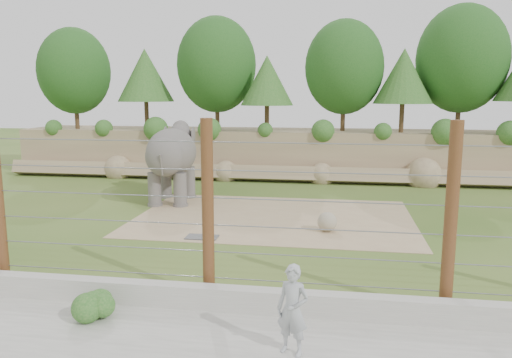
# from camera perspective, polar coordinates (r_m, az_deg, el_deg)

# --- Properties ---
(ground) EXTENTS (90.00, 90.00, 0.00)m
(ground) POSITION_cam_1_polar(r_m,az_deg,el_deg) (15.58, -1.19, -7.05)
(ground) COLOR #35571B
(ground) RESTS_ON ground
(back_embankment) EXTENTS (30.00, 5.52, 8.77)m
(back_embankment) POSITION_cam_1_polar(r_m,az_deg,el_deg) (27.44, 4.84, 8.60)
(back_embankment) COLOR #876E54
(back_embankment) RESTS_ON ground
(dirt_patch) EXTENTS (10.00, 7.00, 0.02)m
(dirt_patch) POSITION_cam_1_polar(r_m,az_deg,el_deg) (18.37, 2.05, -4.41)
(dirt_patch) COLOR tan
(dirt_patch) RESTS_ON ground
(drain_grate) EXTENTS (1.00, 0.60, 0.03)m
(drain_grate) POSITION_cam_1_polar(r_m,az_deg,el_deg) (15.91, -6.19, -6.61)
(drain_grate) COLOR #262628
(drain_grate) RESTS_ON dirt_patch
(elephant) EXTENTS (2.04, 4.12, 3.23)m
(elephant) POSITION_cam_1_polar(r_m,az_deg,el_deg) (21.04, -9.60, 1.72)
(elephant) COLOR #5A5451
(elephant) RESTS_ON ground
(stone_ball) EXTENTS (0.64, 0.64, 0.64)m
(stone_ball) POSITION_cam_1_polar(r_m,az_deg,el_deg) (16.60, 8.14, -4.87)
(stone_ball) COLOR gray
(stone_ball) RESTS_ON dirt_patch
(retaining_wall) EXTENTS (26.00, 0.35, 0.50)m
(retaining_wall) POSITION_cam_1_polar(r_m,az_deg,el_deg) (10.91, -6.05, -13.26)
(retaining_wall) COLOR #9E9C93
(retaining_wall) RESTS_ON ground
(walkway) EXTENTS (26.00, 4.00, 0.01)m
(walkway) POSITION_cam_1_polar(r_m,az_deg,el_deg) (9.30, -9.44, -19.34)
(walkway) COLOR #9E9C93
(walkway) RESTS_ON ground
(barrier_fence) EXTENTS (20.26, 0.26, 4.00)m
(barrier_fence) POSITION_cam_1_polar(r_m,az_deg,el_deg) (10.82, -5.53, -3.68)
(barrier_fence) COLOR #542915
(barrier_fence) RESTS_ON ground
(walkway_shrub) EXTENTS (0.61, 0.61, 0.61)m
(walkway_shrub) POSITION_cam_1_polar(r_m,az_deg,el_deg) (10.89, -17.80, -13.36)
(walkway_shrub) COLOR #1B581A
(walkway_shrub) RESTS_ON walkway
(zookeeper) EXTENTS (0.68, 0.56, 1.61)m
(zookeeper) POSITION_cam_1_polar(r_m,az_deg,el_deg) (8.93, 4.21, -14.69)
(zookeeper) COLOR #A6AAAF
(zookeeper) RESTS_ON walkway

